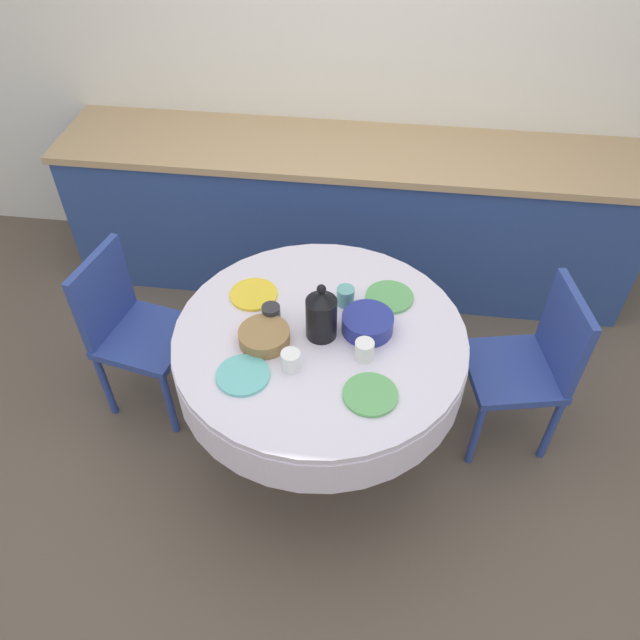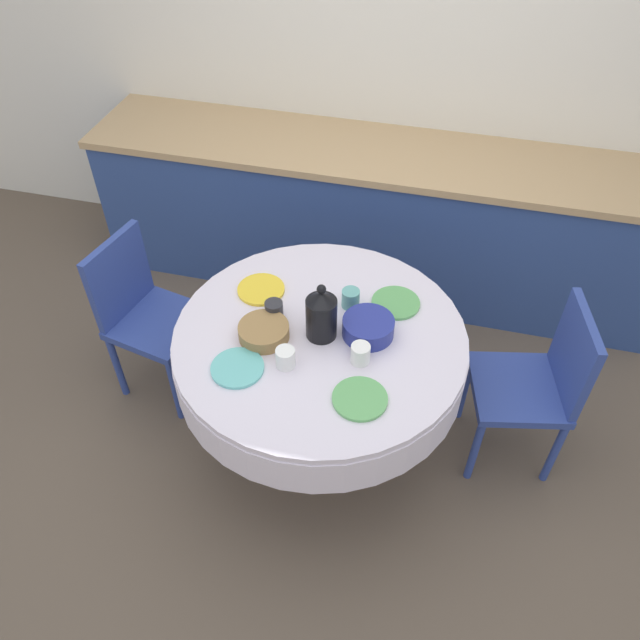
{
  "view_description": "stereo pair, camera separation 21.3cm",
  "coord_description": "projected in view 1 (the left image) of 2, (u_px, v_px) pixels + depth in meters",
  "views": [
    {
      "loc": [
        0.23,
        -1.77,
        2.57
      ],
      "look_at": [
        0.0,
        0.0,
        0.83
      ],
      "focal_mm": 35.0,
      "sensor_mm": 36.0,
      "label": 1
    },
    {
      "loc": [
        0.44,
        -1.73,
        2.57
      ],
      "look_at": [
        0.0,
        0.0,
        0.83
      ],
      "focal_mm": 35.0,
      "sensor_mm": 36.0,
      "label": 2
    }
  ],
  "objects": [
    {
      "name": "ground_plane",
      "position": [
        320.0,
        440.0,
        3.07
      ],
      "size": [
        12.0,
        12.0,
        0.0
      ],
      "primitive_type": "plane",
      "color": "brown"
    },
    {
      "name": "wall_back",
      "position": [
        359.0,
        45.0,
        3.32
      ],
      "size": [
        7.0,
        0.05,
        2.6
      ],
      "color": "silver",
      "rests_on": "ground_plane"
    },
    {
      "name": "kitchen_counter",
      "position": [
        348.0,
        215.0,
        3.69
      ],
      "size": [
        3.24,
        0.64,
        0.88
      ],
      "color": "#2D4784",
      "rests_on": "ground_plane"
    },
    {
      "name": "dining_table",
      "position": [
        320.0,
        355.0,
        2.64
      ],
      "size": [
        1.22,
        1.22,
        0.75
      ],
      "color": "tan",
      "rests_on": "ground_plane"
    },
    {
      "name": "chair_left",
      "position": [
        531.0,
        361.0,
        2.79
      ],
      "size": [
        0.48,
        0.48,
        0.87
      ],
      "rotation": [
        0.0,
        0.0,
        -4.5
      ],
      "color": "#2D428E",
      "rests_on": "ground_plane"
    },
    {
      "name": "chair_right",
      "position": [
        131.0,
        325.0,
        2.95
      ],
      "size": [
        0.47,
        0.47,
        0.87
      ],
      "rotation": [
        0.0,
        0.0,
        -1.78
      ],
      "color": "#2D428E",
      "rests_on": "ground_plane"
    },
    {
      "name": "plate_near_left",
      "position": [
        243.0,
        375.0,
        2.38
      ],
      "size": [
        0.21,
        0.21,
        0.01
      ],
      "primitive_type": "cylinder",
      "color": "#60BCB7",
      "rests_on": "dining_table"
    },
    {
      "name": "cup_near_left",
      "position": [
        291.0,
        361.0,
        2.39
      ],
      "size": [
        0.08,
        0.08,
        0.08
      ],
      "primitive_type": "cylinder",
      "color": "white",
      "rests_on": "dining_table"
    },
    {
      "name": "plate_near_right",
      "position": [
        370.0,
        394.0,
        2.32
      ],
      "size": [
        0.21,
        0.21,
        0.01
      ],
      "primitive_type": "cylinder",
      "color": "#5BA85B",
      "rests_on": "dining_table"
    },
    {
      "name": "cup_near_right",
      "position": [
        364.0,
        350.0,
        2.43
      ],
      "size": [
        0.08,
        0.08,
        0.08
      ],
      "primitive_type": "cylinder",
      "color": "white",
      "rests_on": "dining_table"
    },
    {
      "name": "plate_far_left",
      "position": [
        254.0,
        294.0,
        2.71
      ],
      "size": [
        0.21,
        0.21,
        0.01
      ],
      "primitive_type": "cylinder",
      "color": "yellow",
      "rests_on": "dining_table"
    },
    {
      "name": "cup_far_left",
      "position": [
        271.0,
        314.0,
        2.58
      ],
      "size": [
        0.08,
        0.08,
        0.08
      ],
      "primitive_type": "cylinder",
      "color": "#28282D",
      "rests_on": "dining_table"
    },
    {
      "name": "plate_far_right",
      "position": [
        389.0,
        297.0,
        2.7
      ],
      "size": [
        0.21,
        0.21,
        0.01
      ],
      "primitive_type": "cylinder",
      "color": "#5BA85B",
      "rests_on": "dining_table"
    },
    {
      "name": "cup_far_right",
      "position": [
        345.0,
        296.0,
        2.65
      ],
      "size": [
        0.08,
        0.08,
        0.08
      ],
      "primitive_type": "cylinder",
      "color": "#5BA39E",
      "rests_on": "dining_table"
    },
    {
      "name": "coffee_carafe",
      "position": [
        321.0,
        315.0,
        2.47
      ],
      "size": [
        0.13,
        0.13,
        0.26
      ],
      "color": "black",
      "rests_on": "dining_table"
    },
    {
      "name": "bread_basket",
      "position": [
        264.0,
        336.0,
        2.5
      ],
      "size": [
        0.21,
        0.21,
        0.06
      ],
      "primitive_type": "cylinder",
      "color": "olive",
      "rests_on": "dining_table"
    },
    {
      "name": "fruit_bowl",
      "position": [
        367.0,
        323.0,
        2.54
      ],
      "size": [
        0.21,
        0.21,
        0.08
      ],
      "primitive_type": "cylinder",
      "color": "navy",
      "rests_on": "dining_table"
    }
  ]
}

